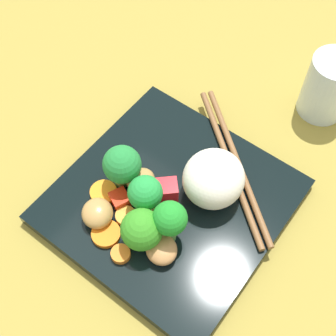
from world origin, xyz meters
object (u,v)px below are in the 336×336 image
rice_mound (214,179)px  square_plate (171,201)px  broccoli_floret_3 (122,165)px  drinking_glass (328,87)px  carrot_slice_0 (118,252)px  chopstick_pair (234,163)px

rice_mound → square_plate: bearing=-41.7°
broccoli_floret_3 → drinking_glass: drinking_glass is taller
carrot_slice_0 → chopstick_pair: 16.78cm
broccoli_floret_3 → carrot_slice_0: bearing=36.2°
rice_mound → carrot_slice_0: size_ratio=3.45×
broccoli_floret_3 → carrot_slice_0: broccoli_floret_3 is taller
rice_mound → broccoli_floret_3: size_ratio=1.16×
square_plate → chopstick_pair: 8.60cm
square_plate → carrot_slice_0: 8.57cm
rice_mound → broccoli_floret_3: (5.11, -8.46, 0.87)cm
broccoli_floret_3 → drinking_glass: 27.47cm
broccoli_floret_3 → drinking_glass: size_ratio=0.73×
broccoli_floret_3 → chopstick_pair: broccoli_floret_3 is taller
square_plate → chopstick_pair: chopstick_pair is taller
square_plate → chopstick_pair: size_ratio=1.30×
square_plate → broccoli_floret_3: 7.15cm
broccoli_floret_3 → carrot_slice_0: size_ratio=2.98×
chopstick_pair → broccoli_floret_3: bearing=86.9°
carrot_slice_0 → chopstick_pair: size_ratio=0.11×
square_plate → drinking_glass: drinking_glass is taller
carrot_slice_0 → rice_mound: bearing=164.0°
broccoli_floret_3 → square_plate: bearing=106.9°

